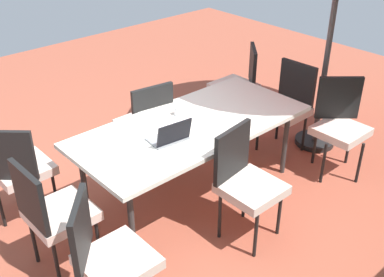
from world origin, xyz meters
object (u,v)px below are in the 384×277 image
at_px(cup, 178,111).
at_px(chair_southeast, 19,167).
at_px(dining_table, 192,128).
at_px(chair_south, 147,121).
at_px(chair_northwest, 340,122).
at_px(chair_west, 287,104).
at_px(laptop, 170,137).
at_px(chair_east, 53,211).
at_px(chair_southwest, 239,82).
at_px(chair_northeast, 107,255).
at_px(chair_north, 246,180).

bearing_deg(cup, chair_southeast, -19.99).
relative_size(dining_table, chair_south, 2.24).
bearing_deg(chair_northwest, chair_west, 135.90).
bearing_deg(laptop, chair_northwest, 168.98).
bearing_deg(chair_west, chair_northwest, 2.50).
distance_m(dining_table, chair_east, 1.43).
bearing_deg(cup, chair_southwest, -160.20).
bearing_deg(chair_south, chair_west, 161.36).
xyz_separation_m(chair_southwest, cup, (1.37, 0.49, 0.26)).
distance_m(chair_southeast, chair_southwest, 2.73).
xyz_separation_m(chair_northeast, chair_east, (0.05, -0.66, 0.00)).
bearing_deg(chair_south, dining_table, 101.07).
relative_size(chair_southwest, cup, 11.41).
bearing_deg(chair_north, chair_northwest, -5.99).
bearing_deg(dining_table, cup, -94.93).
distance_m(chair_southeast, chair_south, 1.32).
bearing_deg(dining_table, chair_southeast, -27.77).
height_order(chair_south, chair_southwest, same).
distance_m(dining_table, chair_northwest, 1.55).
bearing_deg(cup, dining_table, 85.07).
relative_size(dining_table, chair_southeast, 2.24).
distance_m(dining_table, chair_west, 1.35).
xyz_separation_m(chair_northeast, chair_northwest, (-2.76, -0.02, 0.00)).
bearing_deg(laptop, chair_north, 123.09).
distance_m(chair_northeast, chair_north, 1.32).
distance_m(chair_west, cup, 1.37).
relative_size(chair_west, chair_north, 1.00).
height_order(chair_northeast, chair_northwest, same).
xyz_separation_m(chair_west, chair_east, (2.76, -0.02, 0.00)).
height_order(chair_west, chair_south, same).
bearing_deg(chair_northeast, chair_southwest, -22.73).
height_order(chair_north, chair_south, same).
distance_m(dining_table, chair_southwest, 1.57).
height_order(dining_table, chair_southeast, chair_southeast).
bearing_deg(chair_southwest, chair_north, -2.31).
bearing_deg(chair_north, chair_east, 145.57).
bearing_deg(cup, chair_north, 85.75).
bearing_deg(chair_northeast, dining_table, -22.89).
xyz_separation_m(dining_table, chair_northeast, (1.37, 0.69, -0.17)).
height_order(dining_table, cup, cup).
xyz_separation_m(chair_northeast, chair_south, (-1.34, -1.34, 0.00)).
bearing_deg(chair_west, chair_north, -66.38).
relative_size(chair_southeast, laptop, 2.83).
distance_m(chair_southeast, chair_north, 1.93).
bearing_deg(chair_northwest, chair_north, -136.73).
xyz_separation_m(chair_east, chair_north, (-1.37, 0.68, 0.00)).
distance_m(chair_southeast, chair_northeast, 1.40).
height_order(chair_east, chair_north, same).
distance_m(chair_northeast, chair_south, 1.89).
bearing_deg(chair_west, laptop, -89.79).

